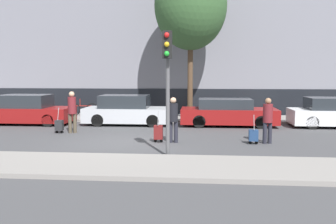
{
  "coord_description": "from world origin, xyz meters",
  "views": [
    {
      "loc": [
        2.88,
        -13.49,
        2.56
      ],
      "look_at": [
        1.52,
        1.8,
        0.95
      ],
      "focal_mm": 40.0,
      "sensor_mm": 36.0,
      "label": 1
    }
  ],
  "objects_px": {
    "parked_car_1": "(127,111)",
    "trolley_right": "(253,135)",
    "parked_car_3": "(335,113)",
    "bare_tree_near_crossing": "(191,6)",
    "trolley_center": "(158,132)",
    "parked_bicycle": "(83,109)",
    "pedestrian_center": "(173,117)",
    "trolley_left": "(59,125)",
    "parked_car_0": "(28,110)",
    "parked_car_2": "(228,113)",
    "pedestrian_right": "(268,118)",
    "traffic_light": "(167,68)",
    "pedestrian_left": "(72,109)"
  },
  "relations": [
    {
      "from": "parked_car_0",
      "to": "pedestrian_center",
      "type": "distance_m",
      "value": 8.81
    },
    {
      "from": "parked_car_1",
      "to": "parked_bicycle",
      "type": "bearing_deg",
      "value": 139.62
    },
    {
      "from": "parked_car_1",
      "to": "pedestrian_right",
      "type": "distance_m",
      "value": 7.57
    },
    {
      "from": "parked_car_0",
      "to": "parked_car_2",
      "type": "height_order",
      "value": "parked_car_0"
    },
    {
      "from": "trolley_right",
      "to": "traffic_light",
      "type": "bearing_deg",
      "value": -140.82
    },
    {
      "from": "traffic_light",
      "to": "parked_bicycle",
      "type": "distance_m",
      "value": 11.48
    },
    {
      "from": "pedestrian_center",
      "to": "traffic_light",
      "type": "distance_m",
      "value": 2.99
    },
    {
      "from": "trolley_center",
      "to": "parked_car_3",
      "type": "bearing_deg",
      "value": 30.65
    },
    {
      "from": "pedestrian_left",
      "to": "parked_bicycle",
      "type": "distance_m",
      "value": 5.6
    },
    {
      "from": "parked_car_1",
      "to": "traffic_light",
      "type": "distance_m",
      "value": 7.82
    },
    {
      "from": "parked_car_1",
      "to": "pedestrian_center",
      "type": "height_order",
      "value": "pedestrian_center"
    },
    {
      "from": "trolley_left",
      "to": "traffic_light",
      "type": "xyz_separation_m",
      "value": [
        5.0,
        -4.14,
        2.36
      ]
    },
    {
      "from": "pedestrian_center",
      "to": "parked_car_1",
      "type": "bearing_deg",
      "value": 118.87
    },
    {
      "from": "parked_car_2",
      "to": "parked_car_3",
      "type": "xyz_separation_m",
      "value": [
        5.01,
        0.03,
        0.03
      ]
    },
    {
      "from": "parked_car_2",
      "to": "parked_bicycle",
      "type": "height_order",
      "value": "parked_car_2"
    },
    {
      "from": "trolley_center",
      "to": "trolley_right",
      "type": "bearing_deg",
      "value": -0.97
    },
    {
      "from": "pedestrian_center",
      "to": "trolley_center",
      "type": "xyz_separation_m",
      "value": [
        -0.55,
        -0.01,
        -0.57
      ]
    },
    {
      "from": "parked_car_3",
      "to": "pedestrian_left",
      "type": "xyz_separation_m",
      "value": [
        -11.78,
        -2.81,
        0.36
      ]
    },
    {
      "from": "pedestrian_center",
      "to": "parked_car_0",
      "type": "bearing_deg",
      "value": 149.39
    },
    {
      "from": "parked_car_3",
      "to": "bare_tree_near_crossing",
      "type": "height_order",
      "value": "bare_tree_near_crossing"
    },
    {
      "from": "trolley_center",
      "to": "parked_bicycle",
      "type": "bearing_deg",
      "value": 125.37
    },
    {
      "from": "trolley_left",
      "to": "traffic_light",
      "type": "distance_m",
      "value": 6.9
    },
    {
      "from": "trolley_left",
      "to": "parked_bicycle",
      "type": "distance_m",
      "value": 5.61
    },
    {
      "from": "trolley_left",
      "to": "trolley_center",
      "type": "xyz_separation_m",
      "value": [
        4.44,
        -1.72,
        0.04
      ]
    },
    {
      "from": "parked_car_3",
      "to": "trolley_right",
      "type": "relative_size",
      "value": 3.93
    },
    {
      "from": "parked_car_3",
      "to": "trolley_right",
      "type": "distance_m",
      "value": 6.47
    },
    {
      "from": "trolley_left",
      "to": "parked_bicycle",
      "type": "height_order",
      "value": "trolley_left"
    },
    {
      "from": "pedestrian_center",
      "to": "pedestrian_right",
      "type": "distance_m",
      "value": 3.42
    },
    {
      "from": "trolley_left",
      "to": "pedestrian_center",
      "type": "xyz_separation_m",
      "value": [
        4.99,
        -1.71,
        0.61
      ]
    },
    {
      "from": "parked_car_3",
      "to": "trolley_center",
      "type": "xyz_separation_m",
      "value": [
        -7.87,
        -4.66,
        -0.28
      ]
    },
    {
      "from": "parked_car_2",
      "to": "trolley_left",
      "type": "relative_size",
      "value": 4.17
    },
    {
      "from": "parked_car_3",
      "to": "bare_tree_near_crossing",
      "type": "xyz_separation_m",
      "value": [
        -6.89,
        1.77,
        5.39
      ]
    },
    {
      "from": "parked_car_2",
      "to": "pedestrian_right",
      "type": "height_order",
      "value": "pedestrian_right"
    },
    {
      "from": "traffic_light",
      "to": "pedestrian_left",
      "type": "bearing_deg",
      "value": 136.28
    },
    {
      "from": "pedestrian_left",
      "to": "pedestrian_right",
      "type": "height_order",
      "value": "pedestrian_left"
    },
    {
      "from": "trolley_right",
      "to": "pedestrian_left",
      "type": "bearing_deg",
      "value": 165.45
    },
    {
      "from": "parked_car_3",
      "to": "trolley_left",
      "type": "distance_m",
      "value": 12.66
    },
    {
      "from": "bare_tree_near_crossing",
      "to": "parked_bicycle",
      "type": "bearing_deg",
      "value": 172.12
    },
    {
      "from": "trolley_left",
      "to": "bare_tree_near_crossing",
      "type": "height_order",
      "value": "bare_tree_near_crossing"
    },
    {
      "from": "pedestrian_center",
      "to": "parked_bicycle",
      "type": "xyz_separation_m",
      "value": [
        -5.72,
        7.27,
        -0.46
      ]
    },
    {
      "from": "parked_car_0",
      "to": "bare_tree_near_crossing",
      "type": "height_order",
      "value": "bare_tree_near_crossing"
    },
    {
      "from": "parked_car_0",
      "to": "pedestrian_right",
      "type": "distance_m",
      "value": 11.85
    },
    {
      "from": "pedestrian_left",
      "to": "parked_car_0",
      "type": "bearing_deg",
      "value": 127.4
    },
    {
      "from": "parked_car_1",
      "to": "trolley_left",
      "type": "relative_size",
      "value": 3.9
    },
    {
      "from": "trolley_right",
      "to": "bare_tree_near_crossing",
      "type": "bearing_deg",
      "value": 110.9
    },
    {
      "from": "parked_car_2",
      "to": "trolley_left",
      "type": "distance_m",
      "value": 7.87
    },
    {
      "from": "pedestrian_center",
      "to": "trolley_center",
      "type": "bearing_deg",
      "value": -179.94
    },
    {
      "from": "pedestrian_right",
      "to": "pedestrian_center",
      "type": "bearing_deg",
      "value": 162.63
    },
    {
      "from": "parked_car_0",
      "to": "parked_car_3",
      "type": "xyz_separation_m",
      "value": [
        14.95,
        0.26,
        -0.03
      ]
    },
    {
      "from": "parked_car_1",
      "to": "trolley_right",
      "type": "relative_size",
      "value": 4.03
    }
  ]
}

